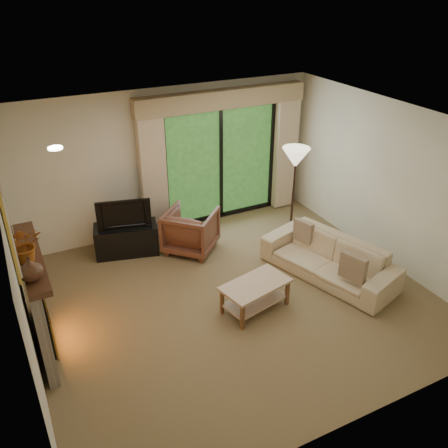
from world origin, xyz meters
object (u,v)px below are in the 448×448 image
armchair (191,230)px  coffee_table (255,296)px  sofa (329,259)px  media_console (127,239)px

armchair → coffee_table: size_ratio=0.85×
sofa → coffee_table: (-1.44, -0.21, -0.09)m
media_console → sofa: 3.36m
sofa → coffee_table: 1.46m
media_console → sofa: size_ratio=0.49×
media_console → armchair: bearing=-6.9°
sofa → coffee_table: sofa is taller
armchair → sofa: (1.61, -1.70, -0.06)m
coffee_table → media_console: bearing=104.5°
sofa → armchair: bearing=-154.1°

